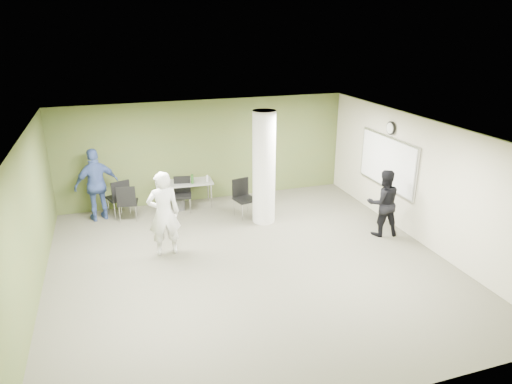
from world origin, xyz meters
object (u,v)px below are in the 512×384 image
object	(u,v)px
woman_white	(164,214)
man_black	(383,203)
man_blue	(97,185)
folding_table	(185,184)
chair_back_left	(127,200)

from	to	relation	value
woman_white	man_black	world-z (taller)	woman_white
man_black	man_blue	bearing A→B (deg)	-14.35
folding_table	man_black	xyz separation A→B (m)	(4.08, -3.14, 0.13)
man_blue	chair_back_left	bearing A→B (deg)	136.87
chair_back_left	woman_white	size ratio (longest dim) A/B	0.51
folding_table	woman_white	size ratio (longest dim) A/B	0.82
folding_table	man_black	world-z (taller)	man_black
chair_back_left	folding_table	bearing A→B (deg)	-154.07
woman_white	man_blue	xyz separation A→B (m)	(-1.34, 2.39, -0.01)
folding_table	man_black	bearing A→B (deg)	-34.63
woman_white	man_blue	distance (m)	2.74
folding_table	chair_back_left	size ratio (longest dim) A/B	1.60
woman_white	folding_table	bearing A→B (deg)	-110.22
folding_table	man_blue	distance (m)	2.23
chair_back_left	woman_white	bearing A→B (deg)	116.30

